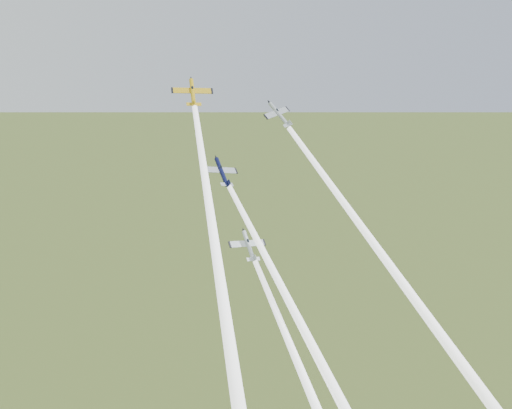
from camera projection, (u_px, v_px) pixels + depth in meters
name	position (u px, v px, depth m)	size (l,w,h in m)	color
plane_yellow	(193.00, 92.00, 111.86)	(7.36, 7.31, 1.15)	gold
smoke_trail_yellow	(221.00, 285.00, 94.70)	(2.33, 2.33, 66.24)	white
plane_navy	(222.00, 172.00, 118.64)	(7.88, 7.81, 1.23)	#0C1038
smoke_trail_navy	(320.00, 361.00, 105.57)	(2.33, 2.33, 70.47)	white
plane_silver_right	(279.00, 114.00, 117.81)	(7.15, 7.09, 1.12)	#A9B1B8
smoke_trail_silver_right	(415.00, 300.00, 108.47)	(2.33, 2.33, 75.52)	white
plane_silver_low	(249.00, 246.00, 115.46)	(7.66, 7.60, 1.20)	silver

